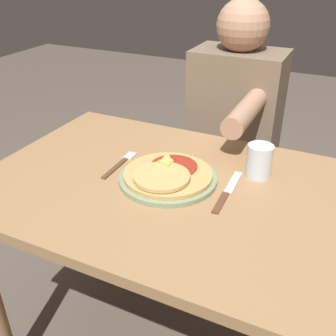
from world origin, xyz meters
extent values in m
cube|color=#9E754C|center=(0.00, 0.00, 0.71)|extent=(1.11, 0.71, 0.03)
cylinder|color=#9E754C|center=(-0.50, 0.30, 0.35)|extent=(0.06, 0.06, 0.70)
cylinder|color=gray|center=(-0.04, 0.01, 0.73)|extent=(0.27, 0.27, 0.01)
cylinder|color=tan|center=(-0.04, 0.01, 0.75)|extent=(0.25, 0.25, 0.01)
cylinder|color=#9E2819|center=(-0.04, 0.05, 0.75)|extent=(0.14, 0.14, 0.00)
cylinder|color=tan|center=(-0.04, -0.02, 0.76)|extent=(0.15, 0.15, 0.01)
cylinder|color=#E5BC5B|center=(-0.07, 0.06, 0.77)|extent=(0.02, 0.03, 0.02)
cylinder|color=#E5BC5B|center=(-0.07, 0.05, 0.77)|extent=(0.03, 0.04, 0.02)
cylinder|color=#E5BC5B|center=(-0.06, 0.04, 0.77)|extent=(0.02, 0.03, 0.02)
cube|color=brown|center=(-0.21, 0.01, 0.73)|extent=(0.02, 0.13, 0.00)
cube|color=silver|center=(-0.21, 0.09, 0.73)|extent=(0.03, 0.05, 0.00)
cube|color=brown|center=(0.12, -0.03, 0.73)|extent=(0.02, 0.10, 0.00)
cube|color=silver|center=(0.12, 0.08, 0.73)|extent=(0.03, 0.12, 0.00)
cylinder|color=silver|center=(0.17, 0.15, 0.77)|extent=(0.07, 0.07, 0.09)
cylinder|color=#2D2D38|center=(-0.11, 0.61, 0.24)|extent=(0.11, 0.11, 0.47)
cylinder|color=#2D2D38|center=(0.05, 0.61, 0.24)|extent=(0.11, 0.11, 0.47)
cube|color=#75604C|center=(-0.03, 0.61, 0.72)|extent=(0.34, 0.22, 0.49)
sphere|color=tan|center=(-0.03, 0.61, 1.05)|extent=(0.19, 0.19, 0.19)
cylinder|color=tan|center=(0.07, 0.35, 0.83)|extent=(0.07, 0.30, 0.07)
camera|label=1|loc=(0.36, -0.83, 1.29)|focal=42.00mm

